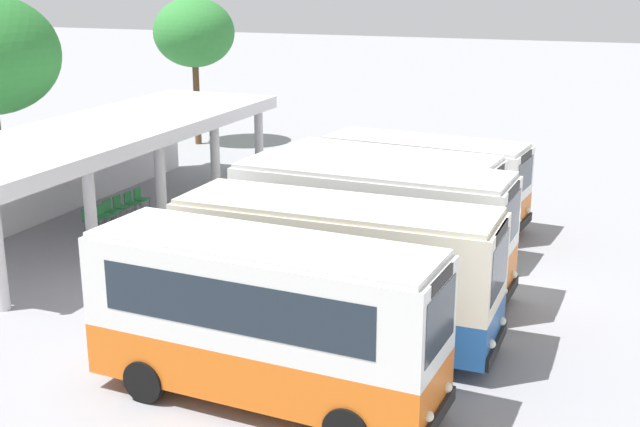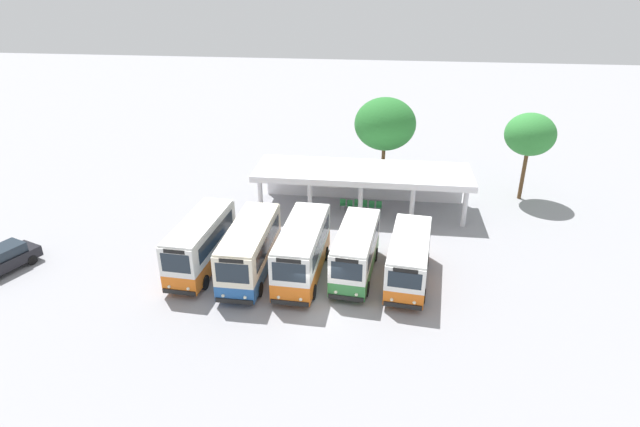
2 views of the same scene
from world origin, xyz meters
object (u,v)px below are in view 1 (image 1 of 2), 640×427
at_px(waiting_chair_far_end_seat, 140,197).
at_px(city_bus_fifth_blue, 424,178).
at_px(waiting_chair_second_from_end, 103,214).
at_px(waiting_chair_middle_seat, 110,209).
at_px(city_bus_second_in_row, 336,266).
at_px(waiting_chair_fourth_seat, 120,205).
at_px(waiting_chair_fifth_seat, 131,201).
at_px(city_bus_middle_cream, 372,225).
at_px(city_bus_nearest_orange, 265,315).
at_px(waiting_chair_end_by_column, 90,218).
at_px(city_bus_fourth_amber, 388,198).

bearing_deg(waiting_chair_far_end_seat, city_bus_fifth_blue, -78.83).
height_order(waiting_chair_second_from_end, waiting_chair_middle_seat, same).
height_order(waiting_chair_middle_seat, waiting_chair_far_end_seat, same).
bearing_deg(city_bus_second_in_row, waiting_chair_second_from_end, 62.31).
relative_size(city_bus_second_in_row, waiting_chair_fourth_seat, 8.84).
xyz_separation_m(waiting_chair_fourth_seat, waiting_chair_fifth_seat, (0.58, -0.07, 0.00)).
relative_size(city_bus_middle_cream, waiting_chair_fourth_seat, 8.81).
bearing_deg(waiting_chair_second_from_end, city_bus_second_in_row, -117.69).
height_order(city_bus_nearest_orange, city_bus_second_in_row, city_bus_nearest_orange).
relative_size(city_bus_middle_cream, waiting_chair_far_end_seat, 8.81).
distance_m(city_bus_middle_cream, city_bus_fifth_blue, 6.50).
height_order(city_bus_nearest_orange, waiting_chair_end_by_column, city_bus_nearest_orange).
xyz_separation_m(waiting_chair_fourth_seat, waiting_chair_far_end_seat, (1.15, -0.09, 0.00)).
bearing_deg(city_bus_fifth_blue, waiting_chair_fourth_seat, 107.22).
bearing_deg(city_bus_second_in_row, city_bus_nearest_orange, 174.53).
distance_m(city_bus_fourth_amber, waiting_chair_end_by_column, 10.00).
distance_m(waiting_chair_middle_seat, waiting_chair_fourth_seat, 0.58).
distance_m(waiting_chair_end_by_column, waiting_chair_fourth_seat, 1.73).
xyz_separation_m(city_bus_middle_cream, waiting_chair_end_by_column, (1.63, 10.33, -1.38)).
bearing_deg(city_bus_second_in_row, waiting_chair_middle_seat, 60.19).
bearing_deg(waiting_chair_second_from_end, waiting_chair_far_end_seat, 0.88).
bearing_deg(city_bus_nearest_orange, waiting_chair_fourth_seat, 46.00).
xyz_separation_m(city_bus_nearest_orange, city_bus_second_in_row, (3.25, -0.31, -0.03)).
relative_size(city_bus_nearest_orange, waiting_chair_fifth_seat, 8.54).
distance_m(city_bus_fourth_amber, waiting_chair_second_from_end, 9.81).
xyz_separation_m(city_bus_middle_cream, waiting_chair_far_end_seat, (4.51, 10.24, -1.38)).
bearing_deg(city_bus_second_in_row, city_bus_fourth_amber, 6.31).
bearing_deg(waiting_chair_end_by_column, city_bus_fifth_blue, -64.29).
relative_size(city_bus_nearest_orange, waiting_chair_far_end_seat, 8.54).
xyz_separation_m(city_bus_second_in_row, city_bus_fourth_amber, (6.49, 0.72, -0.08)).
xyz_separation_m(city_bus_middle_cream, waiting_chair_second_from_end, (2.21, 10.21, -1.38)).
distance_m(waiting_chair_end_by_column, waiting_chair_middle_seat, 1.15).
bearing_deg(waiting_chair_middle_seat, waiting_chair_far_end_seat, -3.22).
xyz_separation_m(city_bus_middle_cream, city_bus_fourth_amber, (3.25, 0.53, -0.14)).
distance_m(city_bus_nearest_orange, waiting_chair_middle_seat, 13.86).
distance_m(waiting_chair_end_by_column, waiting_chair_fifth_seat, 2.31).
xyz_separation_m(city_bus_nearest_orange, waiting_chair_second_from_end, (8.70, 10.08, -1.36)).
relative_size(city_bus_nearest_orange, waiting_chair_end_by_column, 8.54).
height_order(waiting_chair_second_from_end, waiting_chair_fifth_seat, same).
distance_m(city_bus_fourth_amber, waiting_chair_fourth_seat, 9.87).
xyz_separation_m(city_bus_fifth_blue, waiting_chair_end_by_column, (-4.86, 10.09, -1.15)).
distance_m(waiting_chair_fourth_seat, waiting_chair_far_end_seat, 1.16).
bearing_deg(city_bus_middle_cream, city_bus_second_in_row, -176.75).
distance_m(waiting_chair_fourth_seat, waiting_chair_fifth_seat, 0.58).
distance_m(city_bus_middle_cream, waiting_chair_fifth_seat, 11.07).
xyz_separation_m(city_bus_second_in_row, waiting_chair_fourth_seat, (6.61, 10.51, -1.33)).
xyz_separation_m(city_bus_second_in_row, city_bus_fifth_blue, (9.74, 0.42, -0.18)).
relative_size(waiting_chair_end_by_column, waiting_chair_far_end_seat, 1.00).
bearing_deg(city_bus_nearest_orange, city_bus_fifth_blue, 0.47).
xyz_separation_m(waiting_chair_second_from_end, waiting_chair_middle_seat, (0.58, 0.13, 0.00)).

